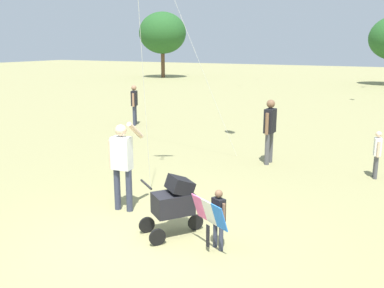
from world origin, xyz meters
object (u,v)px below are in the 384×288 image
at_px(person_kid_running, 377,151).
at_px(person_back_turned, 270,126).
at_px(child_with_butterfly_kite, 216,214).
at_px(person_adult_flyer, 122,159).
at_px(person_sitting_far, 134,102).
at_px(stroller, 174,201).

distance_m(person_kid_running, person_back_turned, 2.69).
distance_m(child_with_butterfly_kite, person_kid_running, 5.43).
relative_size(person_adult_flyer, person_sitting_far, 1.12).
bearing_deg(stroller, person_kid_running, 60.55).
bearing_deg(child_with_butterfly_kite, person_back_turned, 98.25).
height_order(person_adult_flyer, person_back_turned, person_adult_flyer).
relative_size(child_with_butterfly_kite, person_back_turned, 0.57).
bearing_deg(person_sitting_far, person_adult_flyer, -56.58).
height_order(child_with_butterfly_kite, person_adult_flyer, person_adult_flyer).
bearing_deg(stroller, child_with_butterfly_kite, -11.56).
bearing_deg(stroller, person_back_turned, 88.79).
bearing_deg(person_back_turned, stroller, -91.21).
height_order(person_sitting_far, person_kid_running, person_sitting_far).
bearing_deg(person_kid_running, person_adult_flyer, -133.40).
bearing_deg(stroller, person_adult_flyer, 160.86).
bearing_deg(person_adult_flyer, person_kid_running, 46.60).
bearing_deg(person_kid_running, child_with_butterfly_kite, -110.72).
xyz_separation_m(person_adult_flyer, person_kid_running, (4.17, 4.41, -0.34)).
xyz_separation_m(person_adult_flyer, stroller, (1.41, -0.49, -0.41)).
distance_m(person_adult_flyer, stroller, 1.54).
bearing_deg(person_sitting_far, person_back_turned, -24.74).
distance_m(child_with_butterfly_kite, person_sitting_far, 10.79).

